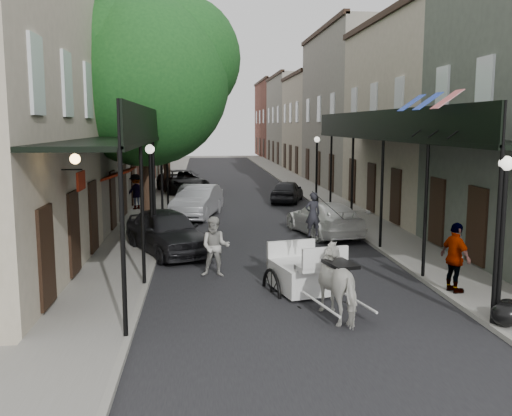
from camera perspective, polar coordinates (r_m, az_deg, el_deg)
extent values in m
plane|color=gray|center=(14.50, 4.30, -9.71)|extent=(140.00, 140.00, 0.00)
cube|color=black|center=(33.96, -1.45, 0.74)|extent=(8.00, 90.00, 0.01)
cube|color=gray|center=(33.97, -9.89, 0.72)|extent=(2.20, 90.00, 0.12)
cube|color=gray|center=(34.67, 6.82, 0.93)|extent=(2.20, 90.00, 0.12)
cube|color=#B8AB93|center=(44.03, -13.82, 9.08)|extent=(5.00, 80.00, 10.50)
cube|color=gray|center=(44.95, 8.73, 9.20)|extent=(5.00, 80.00, 10.50)
cube|color=black|center=(20.75, -12.84, 6.78)|extent=(2.20, 18.00, 0.12)
cube|color=black|center=(20.64, -9.97, 8.24)|extent=(0.06, 18.00, 1.00)
cylinder|color=black|center=(11.93, -13.18, -3.33)|extent=(0.10, 0.10, 4.00)
cylinder|color=black|center=(19.79, -10.16, 1.33)|extent=(0.10, 0.10, 4.00)
cylinder|color=black|center=(27.73, -8.85, 3.33)|extent=(0.10, 0.10, 4.00)
cube|color=black|center=(21.88, 14.32, 6.80)|extent=(2.20, 18.00, 0.12)
cube|color=black|center=(21.54, 11.71, 8.19)|extent=(0.06, 18.00, 1.00)
cylinder|color=black|center=(13.44, 23.00, -2.48)|extent=(0.10, 0.10, 4.00)
cylinder|color=black|center=(20.73, 12.47, 1.58)|extent=(0.10, 0.10, 4.00)
cylinder|color=black|center=(28.41, 7.50, 3.48)|extent=(0.10, 0.10, 4.00)
cylinder|color=#382619|center=(23.74, -10.89, 4.39)|extent=(0.44, 0.44, 5.60)
sphere|color=#17481B|center=(23.75, -11.11, 12.31)|extent=(6.80, 6.80, 6.80)
sphere|color=#17481B|center=(24.35, -7.75, 14.65)|extent=(5.10, 5.10, 5.10)
cylinder|color=#382619|center=(37.69, -8.93, 5.42)|extent=(0.44, 0.44, 5.04)
sphere|color=#17481B|center=(37.66, -9.03, 9.89)|extent=(6.00, 6.00, 6.00)
sphere|color=#17481B|center=(38.25, -7.18, 11.25)|extent=(4.50, 4.50, 4.50)
cylinder|color=black|center=(13.93, 22.93, -9.96)|extent=(0.28, 0.28, 0.30)
cylinder|color=black|center=(13.54, 23.30, -3.71)|extent=(0.12, 0.12, 3.40)
sphere|color=white|center=(13.30, 23.76, 4.11)|extent=(0.32, 0.32, 0.32)
cylinder|color=black|center=(20.10, -10.31, -3.91)|extent=(0.28, 0.28, 0.30)
cylinder|color=black|center=(19.84, -10.42, 0.47)|extent=(0.12, 0.12, 3.40)
sphere|color=white|center=(19.67, -10.56, 5.81)|extent=(0.32, 0.32, 0.32)
cylinder|color=black|center=(32.52, 6.03, 0.83)|extent=(0.28, 0.28, 0.30)
cylinder|color=black|center=(32.35, 6.07, 3.55)|extent=(0.12, 0.12, 3.40)
sphere|color=white|center=(32.25, 6.12, 6.83)|extent=(0.32, 0.32, 0.32)
imported|color=silver|center=(13.49, 8.60, -7.45)|extent=(1.34, 2.14, 1.68)
torus|color=black|center=(15.84, 0.92, -5.76)|extent=(0.39, 1.30, 1.31)
torus|color=black|center=(16.46, 6.42, -5.27)|extent=(0.39, 1.30, 1.31)
torus|color=black|center=(14.71, 3.58, -8.12)|extent=(0.23, 0.68, 0.68)
torus|color=black|center=(15.22, 8.02, -7.62)|extent=(0.23, 0.68, 0.68)
cube|color=white|center=(15.85, 4.03, -4.14)|extent=(1.81, 2.11, 0.71)
cube|color=white|center=(14.79, 5.66, -3.05)|extent=(1.32, 0.83, 0.12)
cube|color=white|center=(14.50, 6.10, -2.06)|extent=(1.21, 0.38, 0.51)
imported|color=black|center=(14.67, 5.70, -0.63)|extent=(0.47, 0.36, 1.15)
imported|color=#AAA8A0|center=(16.97, -4.09, -3.89)|extent=(0.96, 0.80, 1.80)
imported|color=gray|center=(30.39, -11.94, 1.62)|extent=(1.34, 1.27, 1.83)
imported|color=gray|center=(15.82, 19.32, -4.71)|extent=(0.71, 1.16, 1.85)
imported|color=black|center=(20.20, -8.87, -2.32)|extent=(3.61, 4.98, 1.58)
imported|color=#A8A9AE|center=(27.83, -5.91, 0.64)|extent=(2.71, 5.01, 1.57)
imported|color=black|center=(37.78, -7.35, 2.61)|extent=(3.94, 6.01, 1.54)
imported|color=white|center=(23.44, 6.84, -1.06)|extent=(2.83, 5.04, 1.38)
imported|color=black|center=(33.26, 3.14, 1.69)|extent=(2.62, 4.10, 1.30)
ellipsoid|color=black|center=(13.78, 23.73, -9.67)|extent=(0.65, 0.65, 0.55)
ellipsoid|color=black|center=(14.31, 23.90, -9.23)|extent=(0.57, 0.57, 0.45)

